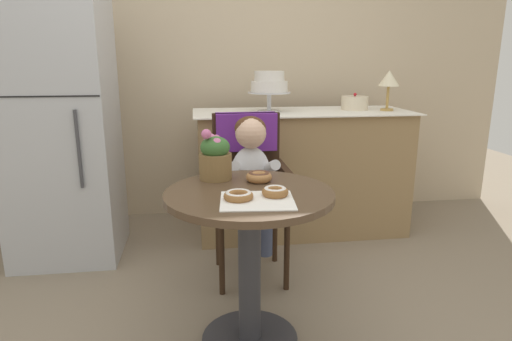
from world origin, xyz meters
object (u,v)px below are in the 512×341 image
Objects in this scene: flower_vase at (215,156)px; cafe_table at (249,238)px; table_lamp at (389,80)px; seated_child at (251,169)px; donut_side at (259,176)px; donut_front at (275,191)px; refrigerator at (61,127)px; tiered_cake_stand at (269,85)px; donut_mid at (238,195)px; round_layer_cake at (355,103)px; wicker_chair at (248,168)px.

cafe_table is at bearing -59.03° from flower_vase.
seated_child is at bearing -147.07° from table_lamp.
table_lamp is (1.10, 1.11, 0.37)m from donut_side.
donut_side is 0.22m from flower_vase.
donut_front is 0.06× the size of refrigerator.
donut_front is 0.92× the size of donut_side.
cafe_table is 0.41m from flower_vase.
table_lamp is at bearing 3.91° from refrigerator.
tiered_cake_stand is (0.22, 0.75, 0.41)m from seated_child.
donut_side reaches higher than cafe_table.
donut_front is 0.23m from donut_side.
donut_mid is 1.00× the size of donut_side.
flower_vase reaches higher than donut_side.
flower_vase is (-0.07, 0.33, 0.09)m from donut_mid.
donut_mid is 0.61× the size of round_layer_cake.
round_layer_cake is at bearing 46.22° from flower_vase.
donut_mid is 1.78m from round_layer_cake.
round_layer_cake is (1.08, 1.12, 0.12)m from flower_vase.
tiered_cake_stand reaches higher than flower_vase.
round_layer_cake is at bearing 53.48° from donut_side.
tiered_cake_stand is at bearing -176.54° from round_layer_cake.
tiered_cake_stand is 1.39m from refrigerator.
donut_side is (0.12, 0.26, 0.01)m from donut_mid.
cafe_table is at bearing -132.84° from table_lamp.
table_lamp reaches higher than flower_vase.
seated_child is 0.43× the size of refrigerator.
wicker_chair is 0.57m from donut_side.
flower_vase reaches higher than cafe_table.
table_lamp is at bearing 32.93° from seated_child.
seated_child is at bearing -106.64° from tiered_cake_stand.
cafe_table is 6.11× the size of donut_side.
refrigerator is (-1.13, 0.39, 0.21)m from wicker_chair.
donut_front is at bearing -43.32° from cafe_table.
round_layer_cake is (0.87, 0.63, 0.31)m from wicker_chair.
tiered_cake_stand is (0.22, 0.59, 0.45)m from wicker_chair.
round_layer_cake is at bearing 157.47° from table_lamp.
wicker_chair reaches higher than cafe_table.
round_layer_cake is 2.01m from refrigerator.
round_layer_cake is at bearing 59.13° from donut_front.
wicker_chair is 0.56× the size of refrigerator.
tiered_cake_stand is at bearing 78.17° from donut_side.
wicker_chair is 8.07× the size of donut_mid.
flower_vase reaches higher than donut_mid.
refrigerator is (-1.11, 0.96, 0.11)m from donut_side.
seated_child is at bearing 58.05° from flower_vase.
donut_side reaches higher than donut_mid.
table_lamp is (1.29, 1.04, 0.29)m from flower_vase.
cafe_table is at bearing -46.33° from refrigerator.
donut_mid is (-0.06, -0.11, 0.23)m from cafe_table.
table_lamp reaches higher than cafe_table.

